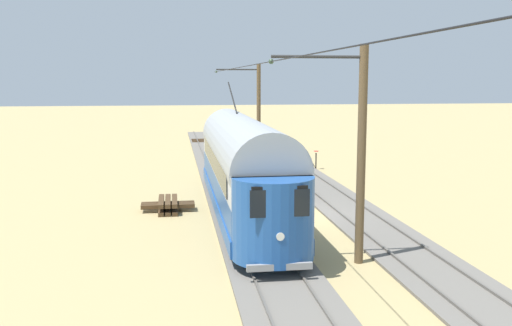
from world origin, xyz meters
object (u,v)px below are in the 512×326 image
catenary_pole_foreground (257,112)px  vintage_streetcar (243,164)px  catenary_pole_mid_near (359,151)px  switch_stand (316,159)px  spare_tie_stack (168,205)px

catenary_pole_foreground → vintage_streetcar: bearing=79.2°
catenary_pole_foreground → catenary_pole_mid_near: same height
catenary_pole_mid_near → switch_stand: 19.69m
catenary_pole_mid_near → spare_tie_stack: (6.10, -8.37, -3.40)m
vintage_streetcar → spare_tie_stack: vintage_streetcar is taller
vintage_streetcar → switch_stand: bearing=-117.7°
vintage_streetcar → switch_stand: vintage_streetcar is taller
catenary_pole_mid_near → switch_stand: size_ratio=5.66×
catenary_pole_foreground → switch_stand: size_ratio=5.66×
vintage_streetcar → spare_tie_stack: bearing=-21.4°
switch_stand → catenary_pole_foreground: bearing=-37.9°
vintage_streetcar → catenary_pole_foreground: size_ratio=2.51×
vintage_streetcar → catenary_pole_foreground: (-2.82, -14.80, 1.41)m
vintage_streetcar → switch_stand: 13.71m
vintage_streetcar → catenary_pole_mid_near: (-2.82, 7.09, 1.41)m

